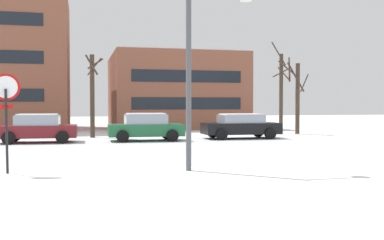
{
  "coord_description": "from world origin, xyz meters",
  "views": [
    {
      "loc": [
        0.29,
        -14.97,
        1.96
      ],
      "look_at": [
        5.38,
        5.66,
        1.23
      ],
      "focal_mm": 42.33,
      "sensor_mm": 36.0,
      "label": 1
    }
  ],
  "objects_px": {
    "parked_car_maroon": "(38,128)",
    "street_lamp": "(201,55)",
    "parked_car_green": "(146,127)",
    "parked_car_black": "(241,126)",
    "stop_sign": "(6,104)"
  },
  "relations": [
    {
      "from": "street_lamp",
      "to": "stop_sign",
      "type": "bearing_deg",
      "value": 173.6
    },
    {
      "from": "parked_car_maroon",
      "to": "parked_car_green",
      "type": "xyz_separation_m",
      "value": [
        5.56,
        -0.17,
        0.01
      ]
    },
    {
      "from": "street_lamp",
      "to": "parked_car_green",
      "type": "relative_size",
      "value": 1.37
    },
    {
      "from": "parked_car_green",
      "to": "parked_car_black",
      "type": "relative_size",
      "value": 0.91
    },
    {
      "from": "parked_car_maroon",
      "to": "street_lamp",
      "type": "bearing_deg",
      "value": -63.87
    },
    {
      "from": "parked_car_maroon",
      "to": "parked_car_green",
      "type": "bearing_deg",
      "value": -1.79
    },
    {
      "from": "stop_sign",
      "to": "parked_car_maroon",
      "type": "distance_m",
      "value": 10.93
    },
    {
      "from": "street_lamp",
      "to": "parked_car_green",
      "type": "xyz_separation_m",
      "value": [
        -0.08,
        11.3,
        -2.66
      ]
    },
    {
      "from": "parked_car_green",
      "to": "parked_car_black",
      "type": "distance_m",
      "value": 5.56
    },
    {
      "from": "parked_car_black",
      "to": "street_lamp",
      "type": "bearing_deg",
      "value": -115.26
    },
    {
      "from": "street_lamp",
      "to": "parked_car_black",
      "type": "relative_size",
      "value": 1.25
    },
    {
      "from": "street_lamp",
      "to": "parked_car_green",
      "type": "height_order",
      "value": "street_lamp"
    },
    {
      "from": "stop_sign",
      "to": "street_lamp",
      "type": "relative_size",
      "value": 0.51
    },
    {
      "from": "parked_car_maroon",
      "to": "parked_car_black",
      "type": "relative_size",
      "value": 0.89
    },
    {
      "from": "street_lamp",
      "to": "parked_car_black",
      "type": "xyz_separation_m",
      "value": [
        5.48,
        11.61,
        -2.68
      ]
    }
  ]
}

